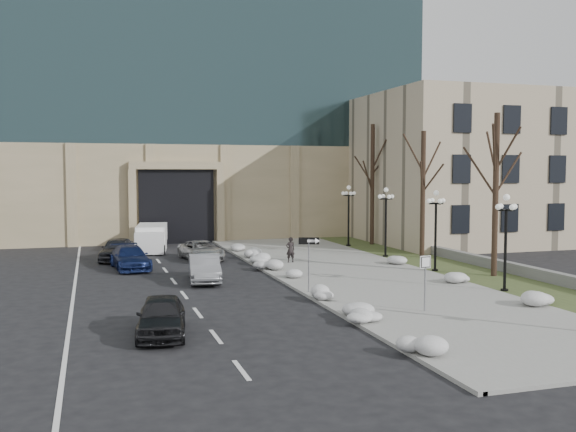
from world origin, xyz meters
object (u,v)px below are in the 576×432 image
Objects in this scene: car_e at (117,249)px; pedestrian at (290,250)px; lamppost_c at (386,213)px; car_a at (161,316)px; lamppost_b at (436,220)px; lamppost_a at (506,229)px; car_d at (201,250)px; box_truck at (152,239)px; lamppost_d at (349,207)px; car_c at (130,258)px; one_way_sign at (312,248)px; keep_sign at (425,271)px; car_b at (204,268)px.

pedestrian is (10.35, -4.87, 0.16)m from car_e.
pedestrian is at bearing -173.11° from lamppost_c.
lamppost_c is (16.61, 16.26, 2.37)m from car_a.
car_e is 0.93× the size of lamppost_b.
car_e is 24.40m from lamppost_a.
car_a is at bearing -111.96° from car_d.
lamppost_b reaches higher than box_truck.
car_e is 17.66m from lamppost_d.
box_truck is 17.18m from lamppost_c.
car_d is at bearing 167.65° from lamppost_c.
car_c is 1.75× the size of one_way_sign.
keep_sign is (6.10, -18.56, 1.13)m from car_d.
box_truck is (2.04, 8.63, 0.22)m from car_c.
lamppost_c is at bearing -20.71° from car_d.
car_d is 0.75× the size of box_truck.
box_truck is 1.29× the size of lamppost_b.
car_c is 16.92m from lamppost_c.
pedestrian is 12.21m from box_truck.
car_b is at bearing -75.61° from box_truck.
car_d is 6.14m from pedestrian.
car_a is at bearing -149.55° from lamppost_b.
one_way_sign is at bearing 112.91° from keep_sign.
one_way_sign is at bearing -60.43° from car_c.
lamppost_c is at bearing -176.38° from pedestrian.
car_b is 1.85× the size of keep_sign.
lamppost_c is (14.71, -8.62, 2.16)m from box_truck.
box_truck is at bearing 134.22° from lamppost_b.
lamppost_a is at bearing -22.43° from car_b.
one_way_sign is at bearing -117.57° from lamppost_d.
lamppost_d is (13.25, 12.14, 2.34)m from car_b.
car_b is at bearing 118.14° from keep_sign.
car_c is at bearing -159.02° from car_d.
lamppost_a is (17.33, -17.02, 2.32)m from car_e.
lamppost_c is at bearing 69.45° from one_way_sign.
pedestrian reaches higher than car_a.
lamppost_a and lamppost_c have the same top height.
keep_sign is (3.05, -5.23, -0.48)m from one_way_sign.
car_d is 0.97× the size of lamppost_a.
car_c is at bearing 145.50° from one_way_sign.
lamppost_c is at bearing 90.00° from lamppost_a.
car_e reaches higher than car_c.
car_e reaches higher than car_b.
car_e is at bearing -171.86° from lamppost_d.
lamppost_d is (14.71, -2.12, 2.16)m from box_truck.
car_b is 1.00× the size of car_e.
lamppost_d reaches higher than pedestrian.
keep_sign is (10.68, 0.34, 1.06)m from car_a.
lamppost_a reaches higher than car_b.
one_way_sign is 0.57× the size of lamppost_d.
lamppost_d is (0.00, 19.50, 0.00)m from lamppost_a.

